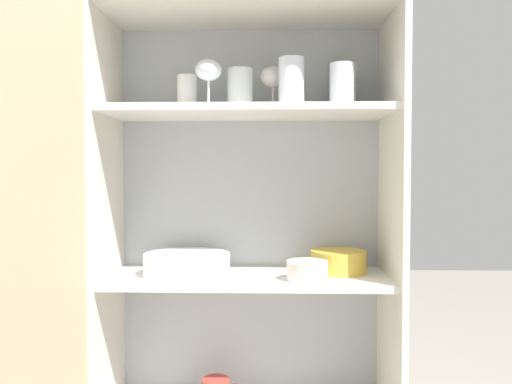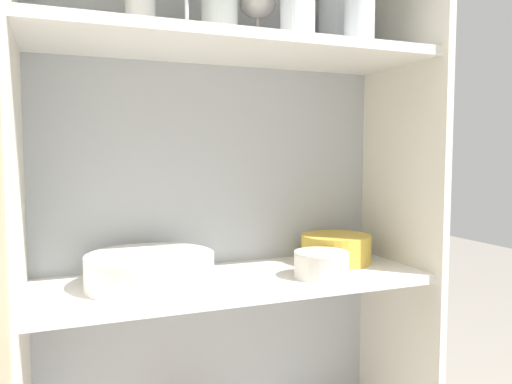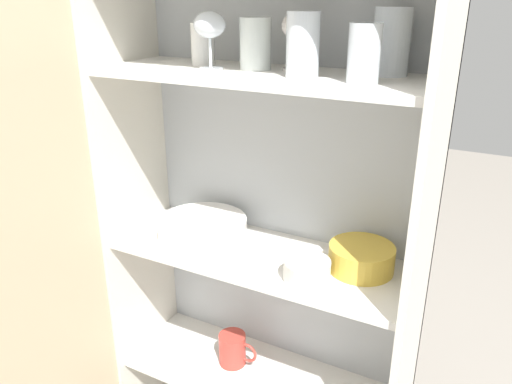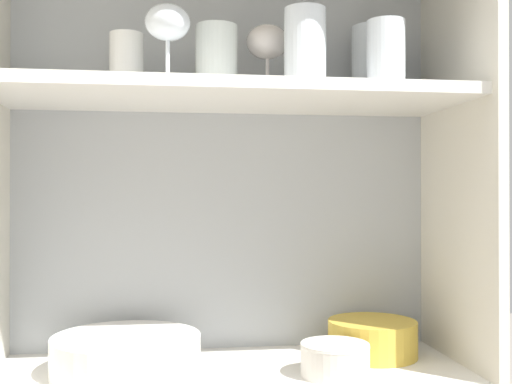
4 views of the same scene
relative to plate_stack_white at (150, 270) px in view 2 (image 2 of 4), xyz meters
name	(u,v)px [view 2 (image 2 of 4)]	position (x,y,z in m)	size (l,w,h in m)	color
cupboard_back_panel	(215,257)	(0.18, 0.15, -0.02)	(0.85, 0.02, 1.47)	#B2B7BC
cupboard_side_left	(18,291)	(-0.24, 0.00, -0.02)	(0.02, 0.32, 1.47)	silver
cupboard_side_right	(398,256)	(0.59, 0.00, -0.02)	(0.02, 0.32, 1.47)	silver
shelf_board_middle	(236,281)	(0.18, 0.00, -0.04)	(0.81, 0.28, 0.02)	white
shelf_board_upper	(235,48)	(0.18, 0.00, 0.44)	(0.81, 0.28, 0.02)	white
tumbler_glass_0	(359,21)	(0.44, -0.05, 0.51)	(0.07, 0.07, 0.12)	white
tumbler_glass_1	(220,15)	(0.15, 0.03, 0.51)	(0.08, 0.08, 0.12)	white
tumbler_glass_2	(298,11)	(0.30, -0.03, 0.52)	(0.07, 0.07, 0.14)	white
tumbler_glass_3	(336,29)	(0.46, 0.08, 0.52)	(0.08, 0.08, 0.14)	white
tumbler_glass_4	(141,13)	(0.00, 0.04, 0.50)	(0.06, 0.06, 0.10)	white
wine_glass_1	(258,7)	(0.25, 0.06, 0.55)	(0.08, 0.08, 0.13)	silver
plate_stack_white	(150,270)	(0.00, 0.00, 0.00)	(0.25, 0.25, 0.06)	white
mixing_bowl_large	(336,247)	(0.45, 0.05, 0.00)	(0.17, 0.17, 0.07)	gold
serving_bowl_small	(321,263)	(0.35, -0.06, 0.00)	(0.12, 0.12, 0.05)	silver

